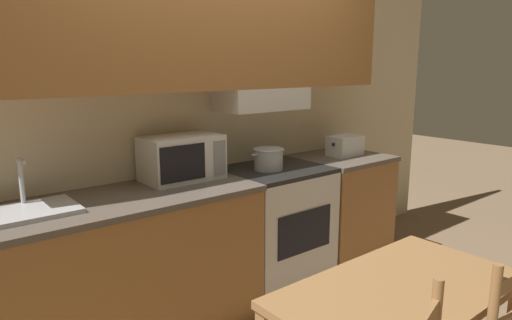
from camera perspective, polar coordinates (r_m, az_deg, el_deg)
The scene contains 10 objects.
ground_plane at distance 3.60m, azimuth -6.56°, elevation -15.04°, with size 16.00×16.00×0.00m, color #7F664C.
wall_back at distance 3.16m, azimuth -6.35°, elevation 10.51°, with size 5.40×0.38×2.55m.
lower_counter_main at distance 2.86m, azimuth -15.73°, elevation -12.97°, with size 1.58×0.66×0.89m.
lower_counter_right_stub at distance 3.92m, azimuth 10.35°, elevation -5.86°, with size 0.71×0.66×0.89m.
stove_range at distance 3.43m, azimuth 2.34°, elevation -8.25°, with size 0.71×0.64×0.89m.
cooking_pot at distance 3.23m, azimuth 1.58°, elevation 0.21°, with size 0.30×0.22×0.15m.
microwave at distance 2.98m, azimuth -9.25°, elevation 0.28°, with size 0.50×0.31×0.29m.
toaster at distance 3.82m, azimuth 11.07°, elevation 1.81°, with size 0.29×0.18×0.16m.
sink_basin at distance 2.56m, azimuth -26.43°, elevation -5.59°, with size 0.44×0.34×0.27m.
dining_table at distance 2.10m, azimuth 17.44°, elevation -17.66°, with size 1.10×0.60×0.72m.
Camera 1 is at (-1.70, -2.73, 1.62)m, focal length 32.00 mm.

